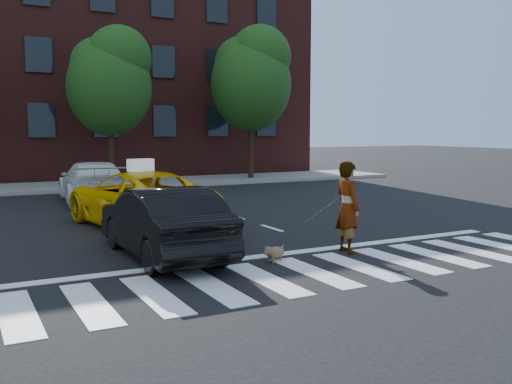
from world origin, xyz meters
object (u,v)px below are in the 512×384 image
at_px(tree_mid, 110,77).
at_px(dog, 274,252).
at_px(tree_right, 251,75).
at_px(woman, 348,207).
at_px(white_suv, 93,182).
at_px(taxi, 139,199).
at_px(black_sedan, 163,222).

relative_size(tree_mid, dog, 12.74).
relative_size(tree_right, woman, 4.00).
relative_size(white_suv, woman, 2.60).
relative_size(tree_mid, tree_right, 0.92).
bearing_deg(tree_right, taxi, -129.72).
bearing_deg(tree_mid, white_suv, -110.95).
xyz_separation_m(black_sedan, white_suv, (0.61, 9.44, 0.01)).
relative_size(tree_mid, woman, 3.69).
relative_size(tree_mid, taxi, 1.32).
xyz_separation_m(white_suv, woman, (2.96, -10.84, 0.23)).
height_order(tree_mid, white_suv, tree_mid).
xyz_separation_m(woman, dog, (-1.79, -0.01, -0.77)).
relative_size(woman, dog, 3.45).
bearing_deg(tree_right, woman, -110.61).
height_order(tree_right, woman, tree_right).
distance_m(taxi, woman, 5.94).
distance_m(black_sedan, dog, 2.33).
bearing_deg(dog, taxi, 83.34).
height_order(tree_mid, dog, tree_mid).
xyz_separation_m(taxi, dog, (1.17, -5.16, -0.56)).
height_order(tree_right, taxi, tree_right).
bearing_deg(tree_mid, dog, -92.76).
relative_size(taxi, dog, 9.67).
bearing_deg(tree_mid, woman, -86.32).
distance_m(taxi, black_sedan, 3.79).
bearing_deg(taxi, woman, 112.88).
bearing_deg(dog, tree_mid, 67.84).
height_order(tree_right, black_sedan, tree_right).
height_order(taxi, black_sedan, taxi).
bearing_deg(black_sedan, white_suv, -93.97).
height_order(black_sedan, woman, woman).
distance_m(woman, dog, 1.95).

